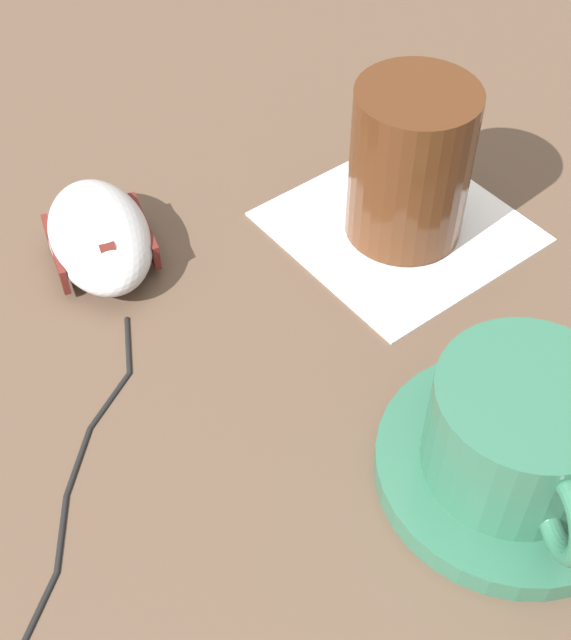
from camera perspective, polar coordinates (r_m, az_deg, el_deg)
The scene contains 7 objects.
ground_plane at distance 0.50m, azimuth 2.18°, elevation -2.19°, with size 3.00×3.00×0.00m, color brown.
saucer at distance 0.47m, azimuth 14.22°, elevation -9.06°, with size 0.14×0.14×0.01m, color #2D664C.
coffee_cup at distance 0.43m, azimuth 14.94°, elevation -6.86°, with size 0.11×0.09×0.06m.
computer_mouse at distance 0.55m, azimuth -11.81°, elevation 5.28°, with size 0.11×0.07×0.04m.
mouse_cable at distance 0.45m, azimuth -13.91°, elevation -13.07°, with size 0.24×0.15×0.00m.
napkin_under_glass at distance 0.58m, azimuth 7.26°, elevation 5.99°, with size 0.14×0.14×0.00m, color white.
drinking_glass at distance 0.55m, azimuth 7.98°, elevation 9.86°, with size 0.07×0.07×0.10m, color #4C2814.
Camera 1 is at (0.28, -0.16, 0.39)m, focal length 50.00 mm.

